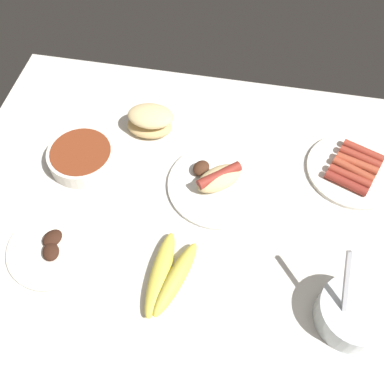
# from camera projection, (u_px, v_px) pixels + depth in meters

# --- Properties ---
(ground_plane) EXTENTS (1.20, 0.90, 0.03)m
(ground_plane) POSITION_uv_depth(u_px,v_px,m) (206.00, 218.00, 0.99)
(ground_plane) COLOR silver
(plate_hotdog_assembled) EXTENTS (0.24, 0.24, 0.06)m
(plate_hotdog_assembled) POSITION_uv_depth(u_px,v_px,m) (218.00, 182.00, 1.00)
(plate_hotdog_assembled) COLOR white
(plate_hotdog_assembled) RESTS_ON ground_plane
(bowl_coleslaw) EXTENTS (0.14, 0.14, 0.16)m
(bowl_coleslaw) POSITION_uv_depth(u_px,v_px,m) (353.00, 313.00, 0.82)
(bowl_coleslaw) COLOR silver
(bowl_coleslaw) RESTS_ON ground_plane
(plate_grilled_meat) EXTENTS (0.19, 0.19, 0.03)m
(plate_grilled_meat) POSITION_uv_depth(u_px,v_px,m) (52.00, 248.00, 0.92)
(plate_grilled_meat) COLOR white
(plate_grilled_meat) RESTS_ON ground_plane
(plate_sausages) EXTENTS (0.22, 0.22, 0.03)m
(plate_sausages) POSITION_uv_depth(u_px,v_px,m) (354.00, 169.00, 1.03)
(plate_sausages) COLOR white
(plate_sausages) RESTS_ON ground_plane
(banana_bunch) EXTENTS (0.10, 0.19, 0.04)m
(banana_bunch) POSITION_uv_depth(u_px,v_px,m) (168.00, 276.00, 0.87)
(banana_bunch) COLOR #E5D14C
(banana_bunch) RESTS_ON ground_plane
(bowl_chili) EXTENTS (0.16, 0.16, 0.04)m
(bowl_chili) POSITION_uv_depth(u_px,v_px,m) (82.00, 156.00, 1.03)
(bowl_chili) COLOR white
(bowl_chili) RESTS_ON ground_plane
(bread_stack) EXTENTS (0.12, 0.08, 0.07)m
(bread_stack) POSITION_uv_depth(u_px,v_px,m) (150.00, 121.00, 1.08)
(bread_stack) COLOR tan
(bread_stack) RESTS_ON ground_plane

